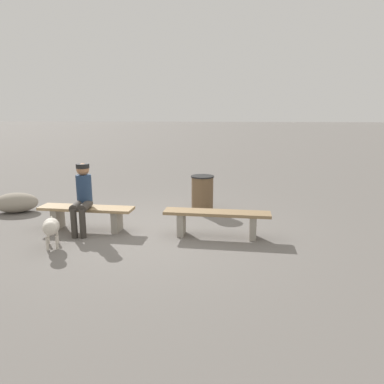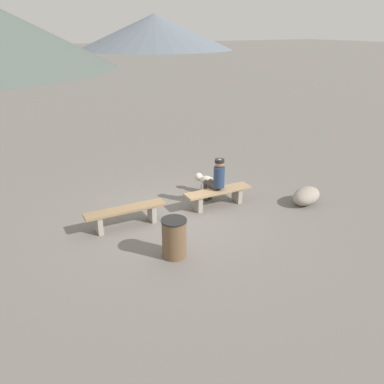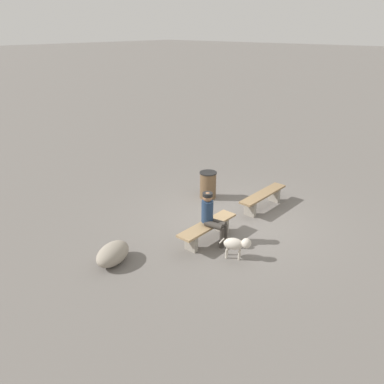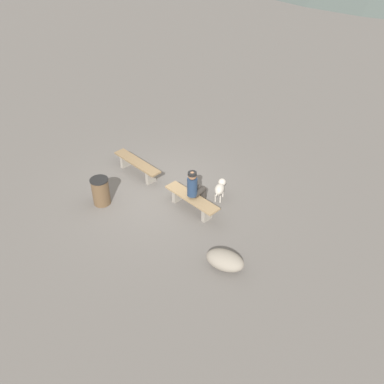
% 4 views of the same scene
% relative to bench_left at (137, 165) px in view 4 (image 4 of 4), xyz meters
% --- Properties ---
extents(ground, '(210.00, 210.00, 0.06)m').
position_rel_bench_left_xyz_m(ground, '(1.21, -0.19, -0.37)').
color(ground, slate).
extents(bench_left, '(1.90, 0.38, 0.47)m').
position_rel_bench_left_xyz_m(bench_left, '(0.00, 0.00, 0.00)').
color(bench_left, gray).
rests_on(bench_left, ground).
extents(bench_right, '(1.79, 0.42, 0.45)m').
position_rel_bench_left_xyz_m(bench_right, '(2.47, -0.04, -0.01)').
color(bench_right, gray).
rests_on(bench_right, ground).
extents(seated_person, '(0.36, 0.66, 1.28)m').
position_rel_bench_left_xyz_m(seated_person, '(2.47, 0.07, 0.40)').
color(seated_person, navy).
rests_on(seated_person, ground).
extents(dog, '(0.46, 0.66, 0.52)m').
position_rel_bench_left_xyz_m(dog, '(2.64, 0.93, 0.02)').
color(dog, beige).
rests_on(dog, ground).
extents(trash_bin, '(0.52, 0.52, 0.82)m').
position_rel_bench_left_xyz_m(trash_bin, '(0.44, -1.66, 0.08)').
color(trash_bin, brown).
rests_on(trash_bin, ground).
extents(boulder, '(1.08, 0.85, 0.44)m').
position_rel_bench_left_xyz_m(boulder, '(4.57, -1.01, -0.11)').
color(boulder, gray).
rests_on(boulder, ground).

